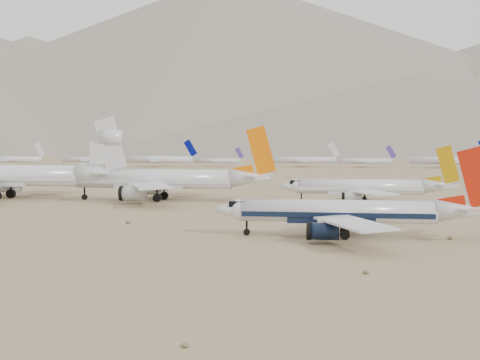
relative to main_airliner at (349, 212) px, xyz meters
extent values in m
plane|color=#886D4F|center=(-9.15, -1.68, -3.90)|extent=(7000.00, 7000.00, 0.00)
cylinder|color=silver|center=(-1.82, 0.00, 0.17)|extent=(29.97, 3.54, 3.54)
cube|color=black|center=(-1.82, 0.00, -0.27)|extent=(29.37, 3.60, 0.80)
sphere|color=silver|center=(-16.80, 0.00, 0.17)|extent=(3.54, 3.54, 3.54)
cube|color=black|center=(-17.33, 0.00, 1.15)|extent=(2.48, 2.30, 0.89)
cone|color=silver|center=(16.71, 0.00, 0.44)|extent=(7.49, 3.54, 3.54)
cube|color=silver|center=(0.50, -10.51, -0.45)|extent=(11.58, 18.24, 0.55)
cube|color=silver|center=(18.17, -3.45, 0.88)|extent=(4.76, 6.22, 0.21)
cylinder|color=black|center=(-3.48, -7.37, -2.04)|extent=(4.16, 2.55, 2.55)
cube|color=silver|center=(0.50, 10.51, -0.45)|extent=(11.58, 18.24, 0.55)
cube|color=silver|center=(18.17, 3.45, 0.88)|extent=(4.76, 6.22, 0.21)
cylinder|color=black|center=(-3.48, 7.37, -2.04)|extent=(4.16, 2.55, 2.55)
cube|color=#B11806|center=(18.79, 0.00, 5.61)|extent=(5.68, 0.28, 9.36)
cylinder|color=black|center=(-15.92, 0.00, -3.37)|extent=(1.06, 0.44, 1.06)
cylinder|color=black|center=(-0.57, -2.48, -3.16)|extent=(1.49, 0.89, 1.49)
cylinder|color=black|center=(-0.57, 2.48, -3.16)|extent=(1.49, 0.89, 1.49)
cylinder|color=silver|center=(3.40, 60.42, 0.30)|extent=(30.06, 3.65, 3.65)
cube|color=silver|center=(3.40, 60.42, -0.16)|extent=(29.46, 3.71, 0.82)
sphere|color=silver|center=(-11.63, 60.42, 0.30)|extent=(3.65, 3.65, 3.65)
cube|color=black|center=(-12.18, 60.42, 1.31)|extent=(2.56, 2.37, 0.91)
cone|color=silver|center=(21.97, 60.42, 0.57)|extent=(7.51, 3.65, 3.65)
cube|color=silver|center=(5.72, 49.82, -0.34)|extent=(11.61, 18.29, 0.57)
cube|color=silver|center=(23.43, 56.94, 1.03)|extent=(4.77, 6.24, 0.22)
cylinder|color=silver|center=(1.73, 52.98, -1.99)|extent=(4.17, 2.63, 2.63)
cube|color=silver|center=(5.72, 71.01, -0.34)|extent=(11.61, 18.29, 0.57)
cube|color=silver|center=(23.43, 63.89, 1.03)|extent=(4.77, 6.24, 0.22)
cylinder|color=silver|center=(1.73, 67.85, -1.99)|extent=(4.17, 2.63, 2.63)
cube|color=#B48207|center=(24.06, 60.42, 5.78)|extent=(5.70, 0.29, 9.39)
cylinder|color=black|center=(-10.72, 60.42, -3.35)|extent=(1.10, 0.46, 1.10)
cylinder|color=black|center=(4.65, 57.86, -3.13)|extent=(1.53, 0.91, 1.53)
cylinder|color=black|center=(4.65, 62.97, -3.13)|extent=(1.53, 0.91, 1.53)
cylinder|color=silver|center=(-48.53, 61.92, 1.74)|extent=(40.15, 4.91, 4.91)
cube|color=silver|center=(-48.53, 61.92, 1.13)|extent=(39.34, 4.98, 1.10)
sphere|color=silver|center=(-68.61, 61.92, 1.74)|extent=(4.91, 4.91, 4.91)
cube|color=black|center=(-69.34, 61.92, 3.09)|extent=(3.43, 3.19, 1.23)
cone|color=silver|center=(-23.72, 61.92, 2.11)|extent=(10.04, 4.91, 4.91)
cube|color=silver|center=(-45.43, 47.75, 0.88)|extent=(15.51, 24.43, 0.76)
cube|color=silver|center=(-21.77, 57.28, 2.72)|extent=(6.37, 8.33, 0.29)
cylinder|color=silver|center=(-50.76, 51.97, -1.33)|extent=(5.58, 3.53, 3.53)
cube|color=silver|center=(-45.43, 76.08, 0.88)|extent=(15.51, 24.43, 0.76)
cube|color=silver|center=(-21.77, 66.55, 2.72)|extent=(6.37, 8.33, 0.29)
cylinder|color=silver|center=(-50.76, 71.86, -1.33)|extent=(5.58, 3.53, 3.53)
cube|color=orange|center=(-20.93, 61.92, 9.07)|extent=(7.61, 0.39, 12.54)
cylinder|color=black|center=(-67.38, 61.92, -3.16)|extent=(1.47, 0.61, 1.47)
cylinder|color=black|center=(-46.86, 58.48, -2.87)|extent=(2.06, 1.23, 2.06)
cylinder|color=black|center=(-46.86, 65.35, -2.87)|extent=(2.06, 1.23, 2.06)
cone|color=silver|center=(-63.09, 61.10, 2.81)|extent=(11.44, 5.48, 5.48)
cube|color=silver|center=(-60.86, 55.83, 3.50)|extent=(7.27, 9.50, 0.33)
cube|color=silver|center=(-87.84, 77.19, 1.44)|extent=(17.68, 27.86, 0.85)
cube|color=silver|center=(-60.86, 66.38, 3.50)|extent=(7.27, 9.50, 0.33)
cylinder|color=silver|center=(-93.92, 72.39, -1.03)|extent=(6.36, 3.95, 3.95)
cube|color=silver|center=(-59.91, 61.10, 10.72)|extent=(8.68, 0.44, 14.30)
cylinder|color=silver|center=(-59.59, 61.10, 12.49)|extent=(5.72, 3.55, 3.55)
cylinder|color=black|center=(-89.47, 64.94, -2.75)|extent=(2.30, 1.37, 2.30)
cylinder|color=silver|center=(-223.52, 325.60, 0.57)|extent=(41.96, 4.15, 4.15)
cube|color=silver|center=(-203.78, 325.60, 7.58)|extent=(8.36, 0.41, 10.53)
cube|color=silver|center=(-223.52, 314.74, -0.05)|extent=(11.06, 19.32, 0.41)
cube|color=silver|center=(-223.52, 336.46, -0.05)|extent=(11.06, 19.32, 0.41)
cylinder|color=silver|center=(-172.56, 337.07, 0.38)|extent=(38.03, 3.76, 3.76)
cube|color=#492E86|center=(-154.67, 337.07, 6.73)|extent=(7.57, 0.38, 9.54)
cube|color=silver|center=(-172.56, 327.22, -0.19)|extent=(10.02, 17.51, 0.38)
cube|color=silver|center=(-172.56, 346.91, -0.19)|extent=(10.02, 17.51, 0.38)
cylinder|color=silver|center=(-120.95, 328.05, 0.78)|extent=(46.16, 4.56, 4.56)
cube|color=#00086C|center=(-99.23, 328.05, 8.49)|extent=(9.19, 0.46, 11.58)
cube|color=silver|center=(-120.95, 316.10, 0.10)|extent=(12.16, 21.25, 0.46)
cube|color=silver|center=(-120.95, 339.99, 0.10)|extent=(12.16, 21.25, 0.46)
cylinder|color=silver|center=(-81.93, 334.05, 0.02)|extent=(30.84, 3.05, 3.05)
cube|color=#492E86|center=(-67.41, 334.05, 5.18)|extent=(6.14, 0.30, 7.74)
cube|color=silver|center=(-81.93, 326.07, -0.43)|extent=(8.12, 14.20, 0.30)
cube|color=silver|center=(-81.93, 342.03, -0.43)|extent=(8.12, 14.20, 0.30)
cylinder|color=silver|center=(-24.95, 337.30, 0.56)|extent=(41.73, 4.12, 4.12)
cube|color=silver|center=(-5.31, 337.30, 7.53)|extent=(8.31, 0.41, 10.47)
cube|color=silver|center=(-24.95, 326.50, -0.06)|extent=(10.99, 19.21, 0.41)
cube|color=silver|center=(-24.95, 348.10, -0.06)|extent=(10.99, 19.21, 0.41)
cylinder|color=silver|center=(14.40, 330.18, 0.22)|extent=(34.79, 3.44, 3.44)
cube|color=#492E86|center=(30.77, 330.18, 6.03)|extent=(6.93, 0.34, 8.73)
cube|color=silver|center=(14.40, 321.18, -0.30)|extent=(9.16, 16.01, 0.34)
cube|color=silver|center=(14.40, 339.19, -0.30)|extent=(9.16, 16.01, 0.34)
cylinder|color=silver|center=(65.42, 326.16, 0.83)|extent=(47.07, 4.65, 4.65)
cube|color=silver|center=(65.42, 313.98, 0.13)|extent=(12.40, 21.67, 0.47)
cube|color=silver|center=(65.42, 338.34, 0.13)|extent=(12.40, 21.67, 0.47)
cone|color=slate|center=(-809.15, 1558.32, 146.10)|extent=(1800.00, 1800.00, 300.00)
cone|color=slate|center=(-309.15, 1688.32, 231.10)|extent=(2444.00, 2444.00, 470.00)
cone|color=slate|center=(190.85, 1478.32, 116.10)|extent=(1824.00, 1824.00, 240.00)
cone|color=slate|center=(140.85, 1098.32, 66.10)|extent=(1260.00, 1260.00, 140.00)
ellipsoid|color=brown|center=(-39.55, 12.72, -3.61)|extent=(0.98, 0.98, 0.54)
ellipsoid|color=brown|center=(-12.15, -58.68, -3.73)|extent=(0.56, 0.56, 0.31)
ellipsoid|color=brown|center=(1.55, -29.38, -3.69)|extent=(0.70, 0.70, 0.39)
ellipsoid|color=brown|center=(15.25, -0.08, -3.65)|extent=(0.84, 0.84, 0.46)
camera|label=1|loc=(-1.42, -104.10, 10.41)|focal=50.00mm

